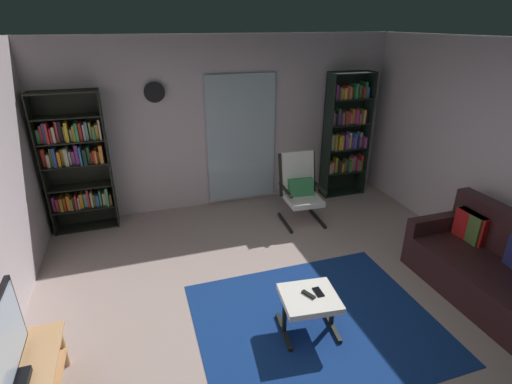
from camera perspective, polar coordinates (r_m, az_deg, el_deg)
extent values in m
plane|color=#AD968E|center=(4.16, 6.28, -17.63)|extent=(7.02, 7.02, 0.00)
cube|color=beige|center=(6.04, -4.45, 10.01)|extent=(5.60, 0.06, 2.60)
cube|color=silver|center=(6.10, -2.18, 7.77)|extent=(1.10, 0.01, 2.00)
cube|color=navy|center=(4.09, 8.82, -18.49)|extent=(2.34, 1.92, 0.01)
cylinder|color=tan|center=(3.90, -26.72, -19.81)|extent=(0.05, 0.05, 0.42)
cylinder|color=tan|center=(4.00, -32.82, -20.05)|extent=(0.05, 0.05, 0.42)
cube|color=silver|center=(3.16, -33.51, -19.51)|extent=(0.01, 0.93, 0.51)
cube|color=black|center=(5.85, -29.15, 3.21)|extent=(0.02, 0.30, 1.95)
cube|color=black|center=(5.73, -20.99, 4.33)|extent=(0.02, 0.30, 1.95)
cube|color=black|center=(5.91, -24.99, 4.22)|extent=(0.85, 0.02, 1.95)
cube|color=black|center=(6.14, -23.56, -4.64)|extent=(0.82, 0.28, 0.02)
cube|color=black|center=(6.01, -24.04, -2.04)|extent=(0.82, 0.28, 0.02)
cube|color=black|center=(5.89, -24.57, 0.81)|extent=(0.82, 0.28, 0.02)
cube|color=black|center=(5.78, -25.11, 3.78)|extent=(0.82, 0.28, 0.02)
cube|color=black|center=(5.69, -25.68, 6.85)|extent=(0.82, 0.28, 0.02)
cube|color=black|center=(5.61, -26.28, 10.01)|extent=(0.82, 0.28, 0.02)
cube|color=black|center=(5.56, -26.86, 13.08)|extent=(0.82, 0.28, 0.02)
cube|color=#8B3992|center=(6.03, -27.77, -1.50)|extent=(0.03, 0.12, 0.21)
cube|color=red|center=(6.02, -27.31, -1.56)|extent=(0.04, 0.16, 0.18)
cube|color=olive|center=(6.02, -26.83, -1.43)|extent=(0.04, 0.22, 0.19)
cube|color=red|center=(5.99, -26.44, -1.48)|extent=(0.03, 0.14, 0.19)
cube|color=orange|center=(5.98, -26.01, -1.32)|extent=(0.04, 0.15, 0.22)
cube|color=#A38E3E|center=(6.00, -25.59, -1.37)|extent=(0.02, 0.23, 0.17)
cube|color=#252726|center=(5.99, -25.34, -1.29)|extent=(0.03, 0.19, 0.19)
cube|color=#CA3537|center=(5.96, -25.08, -1.22)|extent=(0.02, 0.20, 0.21)
cube|color=beige|center=(5.99, -24.73, -1.22)|extent=(0.02, 0.22, 0.18)
cube|color=orange|center=(5.98, -24.45, -1.05)|extent=(0.04, 0.15, 0.21)
cube|color=#589B9F|center=(5.98, -23.95, -1.04)|extent=(0.04, 0.10, 0.20)
cube|color=red|center=(5.96, -23.63, -0.72)|extent=(0.03, 0.15, 0.26)
cube|color=#BDB79F|center=(5.97, -23.18, -0.84)|extent=(0.03, 0.18, 0.22)
cube|color=#9E993A|center=(5.96, -22.86, -1.02)|extent=(0.03, 0.10, 0.17)
cube|color=#2D5BAC|center=(5.95, -22.45, -1.04)|extent=(0.04, 0.13, 0.16)
cube|color=#429045|center=(5.93, -22.08, -0.71)|extent=(0.02, 0.14, 0.23)
cube|color=beige|center=(5.94, -21.59, -0.83)|extent=(0.04, 0.12, 0.18)
cube|color=#408B4F|center=(5.91, -21.24, -0.47)|extent=(0.04, 0.19, 0.27)
cube|color=brown|center=(5.94, -20.77, -0.79)|extent=(0.03, 0.19, 0.17)
cube|color=red|center=(5.82, -28.94, 4.51)|extent=(0.04, 0.10, 0.24)
cube|color=beige|center=(5.81, -28.36, 4.25)|extent=(0.04, 0.18, 0.18)
cube|color=olive|center=(5.80, -28.08, 4.65)|extent=(0.02, 0.13, 0.25)
cube|color=#2E54A9|center=(5.78, -27.68, 4.74)|extent=(0.04, 0.20, 0.26)
cube|color=orange|center=(5.77, -27.11, 4.55)|extent=(0.04, 0.19, 0.20)
cube|color=#A69126|center=(5.77, -26.70, 4.74)|extent=(0.04, 0.12, 0.23)
cube|color=beige|center=(5.74, -26.28, 4.77)|extent=(0.04, 0.16, 0.24)
cube|color=beige|center=(5.75, -25.83, 4.66)|extent=(0.02, 0.13, 0.19)
cube|color=#8B3F85|center=(5.76, -25.44, 4.70)|extent=(0.04, 0.12, 0.18)
cube|color=purple|center=(5.72, -25.03, 5.13)|extent=(0.04, 0.13, 0.27)
cube|color=#2A6AA3|center=(5.71, -24.54, 5.10)|extent=(0.03, 0.24, 0.25)
cube|color=#1A2E27|center=(5.71, -24.01, 4.99)|extent=(0.04, 0.23, 0.22)
cube|color=#2F7747|center=(5.71, -23.58, 5.11)|extent=(0.03, 0.11, 0.22)
cube|color=red|center=(5.73, -23.20, 4.83)|extent=(0.02, 0.13, 0.15)
cube|color=red|center=(5.70, -22.90, 4.95)|extent=(0.02, 0.15, 0.18)
cube|color=orange|center=(5.72, -22.62, 5.05)|extent=(0.02, 0.23, 0.18)
cube|color=brown|center=(5.71, -22.33, 4.94)|extent=(0.03, 0.13, 0.15)
cube|color=orange|center=(5.70, -21.97, 5.44)|extent=(0.04, 0.23, 0.24)
cube|color=#3E8348|center=(5.75, -29.53, 7.28)|extent=(0.04, 0.14, 0.18)
cube|color=#C03438|center=(5.73, -29.17, 7.58)|extent=(0.03, 0.14, 0.23)
cube|color=#3D5AAD|center=(5.72, -28.83, 7.77)|extent=(0.03, 0.18, 0.26)
cube|color=red|center=(5.68, -28.49, 7.80)|extent=(0.03, 0.22, 0.27)
cube|color=red|center=(5.70, -28.08, 7.52)|extent=(0.02, 0.20, 0.19)
cube|color=beige|center=(5.67, -27.78, 7.59)|extent=(0.03, 0.14, 0.21)
cube|color=red|center=(5.69, -27.39, 8.03)|extent=(0.03, 0.14, 0.27)
cube|color=black|center=(5.67, -26.99, 8.07)|extent=(0.04, 0.14, 0.27)
cube|color=#949D36|center=(5.69, -26.52, 7.81)|extent=(0.02, 0.14, 0.20)
cube|color=gold|center=(5.64, -26.25, 8.07)|extent=(0.04, 0.18, 0.26)
cube|color=beige|center=(5.68, -25.67, 7.73)|extent=(0.03, 0.17, 0.15)
cube|color=#A38B32|center=(5.64, -25.37, 8.00)|extent=(0.03, 0.19, 0.21)
cube|color=#2F9046|center=(5.63, -25.02, 8.19)|extent=(0.03, 0.20, 0.24)
cube|color=red|center=(5.63, -24.61, 8.21)|extent=(0.04, 0.14, 0.24)
cube|color=beige|center=(5.64, -24.13, 8.19)|extent=(0.02, 0.16, 0.21)
cube|color=teal|center=(5.64, -23.82, 8.40)|extent=(0.03, 0.17, 0.24)
cube|color=gold|center=(5.64, -23.37, 8.41)|extent=(0.03, 0.13, 0.22)
cube|color=#418353|center=(5.63, -22.94, 8.19)|extent=(0.04, 0.18, 0.18)
cube|color=gold|center=(5.62, -22.56, 8.32)|extent=(0.04, 0.12, 0.19)
cube|color=beige|center=(5.62, -22.15, 8.77)|extent=(0.02, 0.24, 0.27)
cube|color=black|center=(6.39, 10.47, 7.89)|extent=(0.02, 0.30, 2.04)
cube|color=black|center=(6.75, 15.90, 8.23)|extent=(0.02, 0.30, 2.04)
cube|color=black|center=(6.68, 12.64, 8.41)|extent=(0.73, 0.02, 2.04)
cube|color=black|center=(6.90, 12.48, 0.02)|extent=(0.70, 0.28, 0.02)
cube|color=black|center=(6.75, 12.77, 3.07)|extent=(0.70, 0.28, 0.02)
cube|color=black|center=(6.62, 13.09, 6.38)|extent=(0.70, 0.28, 0.02)
cube|color=black|center=(6.51, 13.43, 9.80)|extent=(0.70, 0.28, 0.02)
cube|color=black|center=(6.43, 13.78, 13.33)|extent=(0.70, 0.28, 0.02)
cube|color=black|center=(6.37, 14.14, 16.79)|extent=(0.70, 0.28, 0.02)
cube|color=red|center=(6.56, 10.46, 3.47)|extent=(0.03, 0.15, 0.16)
cube|color=beige|center=(6.60, 10.69, 3.63)|extent=(0.04, 0.19, 0.17)
cube|color=gold|center=(6.59, 11.15, 3.64)|extent=(0.03, 0.12, 0.18)
cube|color=purple|center=(6.63, 11.35, 3.69)|extent=(0.03, 0.11, 0.18)
cube|color=gold|center=(6.62, 11.68, 4.00)|extent=(0.04, 0.11, 0.25)
cube|color=#1F2C21|center=(6.65, 11.97, 3.85)|extent=(0.03, 0.20, 0.21)
cube|color=beige|center=(6.68, 12.16, 3.87)|extent=(0.02, 0.13, 0.19)
cube|color=orange|center=(6.70, 12.34, 3.77)|extent=(0.03, 0.22, 0.16)
cube|color=brown|center=(6.70, 12.79, 3.74)|extent=(0.04, 0.10, 0.17)
cube|color=brown|center=(6.73, 13.05, 3.98)|extent=(0.04, 0.11, 0.20)
cube|color=#427C46|center=(6.76, 13.44, 3.95)|extent=(0.03, 0.23, 0.19)
cube|color=olive|center=(6.76, 13.90, 4.08)|extent=(0.04, 0.11, 0.22)
cube|color=#874198|center=(6.80, 14.18, 4.31)|extent=(0.04, 0.15, 0.26)
cube|color=#CC353A|center=(6.82, 14.53, 4.11)|extent=(0.02, 0.20, 0.21)
cube|color=#2B844C|center=(6.85, 14.74, 4.05)|extent=(0.04, 0.22, 0.18)
cube|color=red|center=(6.86, 15.08, 4.39)|extent=(0.03, 0.20, 0.26)
cube|color=#5A9D96|center=(6.42, 10.76, 7.23)|extent=(0.02, 0.10, 0.24)
cube|color=beige|center=(6.46, 10.97, 7.36)|extent=(0.04, 0.20, 0.25)
cube|color=#A0A030|center=(6.45, 11.42, 7.32)|extent=(0.02, 0.23, 0.25)
cube|color=#C23E26|center=(6.51, 11.57, 7.01)|extent=(0.04, 0.19, 0.16)
cube|color=gold|center=(6.50, 12.02, 7.24)|extent=(0.04, 0.20, 0.22)
cube|color=gold|center=(6.51, 12.33, 7.33)|extent=(0.03, 0.22, 0.24)
cube|color=#375EAB|center=(6.56, 12.51, 7.21)|extent=(0.03, 0.19, 0.19)
cube|color=purple|center=(6.55, 12.99, 7.41)|extent=(0.04, 0.18, 0.25)
cube|color=#A69335|center=(6.59, 13.23, 7.26)|extent=(0.03, 0.19, 0.20)
cube|color=beige|center=(6.61, 13.60, 7.54)|extent=(0.04, 0.13, 0.26)
cube|color=#88328A|center=(6.62, 13.91, 7.23)|extent=(0.03, 0.16, 0.19)
cube|color=blue|center=(6.65, 14.13, 7.53)|extent=(0.04, 0.22, 0.24)
cube|color=teal|center=(6.67, 14.50, 7.57)|extent=(0.03, 0.11, 0.25)
cube|color=#8D4184|center=(6.70, 14.77, 7.31)|extent=(0.02, 0.20, 0.18)
cube|color=beige|center=(6.73, 15.07, 7.60)|extent=(0.04, 0.12, 0.24)
cube|color=#9F4385|center=(6.74, 15.53, 7.29)|extent=(0.03, 0.23, 0.18)
cube|color=olive|center=(6.34, 10.97, 10.80)|extent=(0.04, 0.20, 0.23)
cube|color=#963996|center=(6.36, 11.42, 10.60)|extent=(0.04, 0.11, 0.19)
cube|color=black|center=(6.39, 11.71, 10.70)|extent=(0.03, 0.15, 0.20)
cube|color=#337A4E|center=(6.41, 12.06, 10.95)|extent=(0.03, 0.13, 0.26)
cube|color=#9C318F|center=(6.42, 12.40, 10.62)|extent=(0.02, 0.19, 0.18)
cube|color=gold|center=(6.44, 12.64, 10.69)|extent=(0.02, 0.15, 0.20)
cube|color=brown|center=(6.46, 13.00, 10.80)|extent=(0.04, 0.19, 0.22)
cube|color=red|center=(6.48, 13.38, 10.74)|extent=(0.04, 0.17, 0.20)
cube|color=beige|center=(6.51, 13.70, 10.54)|extent=(0.03, 0.12, 0.15)
cube|color=orange|center=(6.52, 14.05, 10.88)|extent=(0.04, 0.11, 0.23)
cube|color=#9F399A|center=(6.53, 14.45, 10.85)|extent=(0.02, 0.21, 0.23)
cube|color=#C03E28|center=(6.56, 14.73, 10.65)|extent=(0.03, 0.24, 0.18)
cube|color=#2966AE|center=(6.59, 14.93, 10.60)|extent=(0.04, 0.22, 0.16)
cube|color=gold|center=(6.61, 15.34, 10.86)|extent=(0.04, 0.22, 0.22)
cube|color=gold|center=(6.64, 15.57, 10.87)|extent=(0.02, 0.16, 0.21)
cube|color=black|center=(6.64, 15.98, 10.82)|extent=(0.03, 0.11, 0.21)
cube|color=#3865B9|center=(6.27, 11.22, 14.24)|extent=(0.03, 0.11, 0.19)
cube|color=#9A4499|center=(6.27, 11.73, 14.34)|extent=(0.04, 0.14, 0.22)
cube|color=brown|center=(6.28, 12.18, 14.17)|extent=(0.03, 0.16, 0.18)
cube|color=gold|center=(6.33, 12.32, 14.14)|extent=(0.03, 0.20, 0.17)
cube|color=gold|center=(6.36, 12.70, 14.17)|extent=(0.04, 0.24, 0.17)
cube|color=red|center=(6.36, 13.13, 14.30)|extent=(0.04, 0.20, 0.21)
cube|color=#A48E3C|center=(6.39, 13.43, 14.24)|extent=(0.03, 0.23, 0.19)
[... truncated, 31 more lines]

